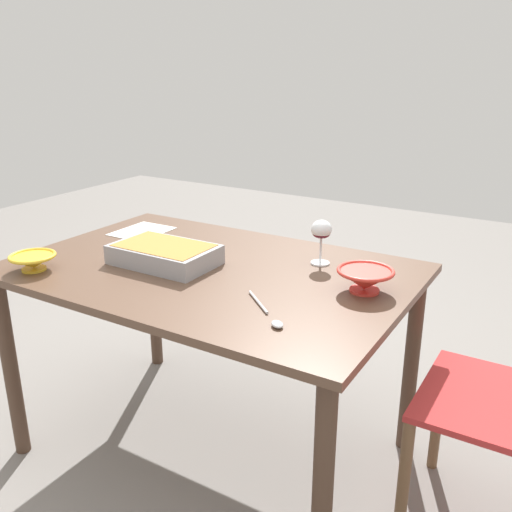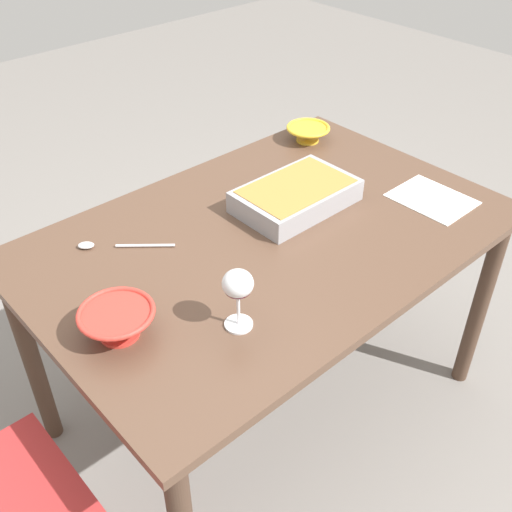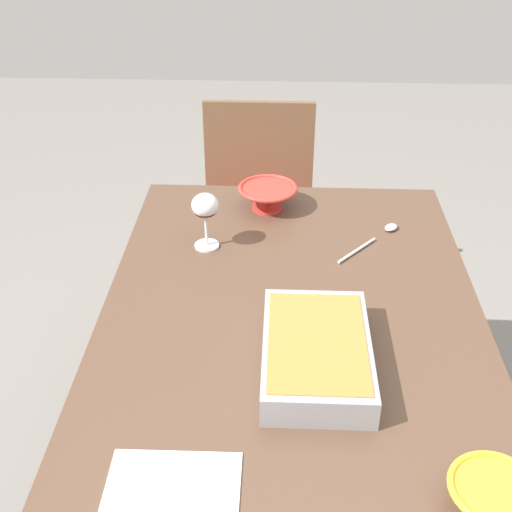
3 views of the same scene
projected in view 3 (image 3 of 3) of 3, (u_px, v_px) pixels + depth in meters
name	position (u px, v px, depth m)	size (l,w,h in m)	color
dining_table	(291.00, 349.00, 1.57)	(1.34, 0.89, 0.74)	brown
chair	(258.00, 205.00, 2.53)	(0.46, 0.44, 0.84)	#B22D2D
wine_glass	(205.00, 209.00, 1.73)	(0.07, 0.07, 0.16)	white
casserole_dish	(316.00, 351.00, 1.37)	(0.35, 0.22, 0.07)	#99999E
mixing_bowl	(494.00, 495.00, 1.08)	(0.15, 0.15, 0.06)	yellow
small_bowl	(268.00, 196.00, 1.94)	(0.17, 0.17, 0.07)	red
serving_spoon	(379.00, 235.00, 1.82)	(0.21, 0.19, 0.01)	silver
napkin	(171.00, 495.00, 1.12)	(0.19, 0.23, 0.00)	white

